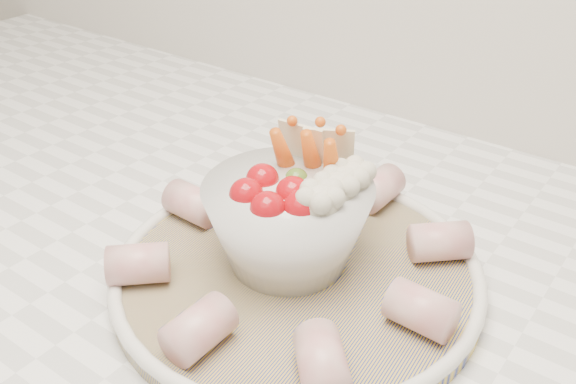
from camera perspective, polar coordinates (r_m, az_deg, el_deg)
The scene contains 3 objects.
serving_platter at distance 0.55m, azimuth 0.80°, elevation -7.10°, with size 0.34×0.34×0.02m.
veggie_bowl at distance 0.53m, azimuth 0.26°, elevation -2.33°, with size 0.14×0.14×0.11m.
cured_meat_rolls at distance 0.54m, azimuth 0.77°, elevation -5.30°, with size 0.29×0.30×0.03m.
Camera 1 is at (0.13, 1.04, 1.27)m, focal length 40.00 mm.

